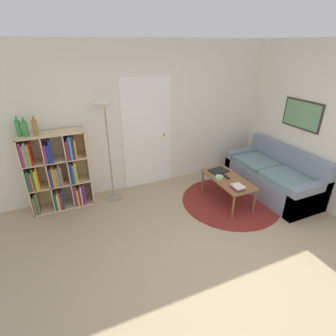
% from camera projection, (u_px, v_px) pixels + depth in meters
% --- Properties ---
extents(ground_plane, '(14.00, 14.00, 0.00)m').
position_uv_depth(ground_plane, '(226.00, 277.00, 3.12)').
color(ground_plane, tan).
extents(wall_back, '(7.64, 0.11, 2.60)m').
position_uv_depth(wall_back, '(149.00, 119.00, 4.72)').
color(wall_back, silver).
rests_on(wall_back, ground_plane).
extents(wall_right, '(0.08, 5.58, 2.60)m').
position_uv_depth(wall_right, '(304.00, 122.00, 4.47)').
color(wall_right, silver).
rests_on(wall_right, ground_plane).
extents(rug, '(1.68, 1.68, 0.01)m').
position_uv_depth(rug, '(230.00, 201.00, 4.62)').
color(rug, maroon).
rests_on(rug, ground_plane).
extents(bookshelf, '(0.96, 0.34, 1.30)m').
position_uv_depth(bookshelf, '(56.00, 173.00, 4.22)').
color(bookshelf, beige).
rests_on(bookshelf, ground_plane).
extents(floor_lamp, '(0.30, 0.30, 1.71)m').
position_uv_depth(floor_lamp, '(106.00, 119.00, 4.09)').
color(floor_lamp, gray).
rests_on(floor_lamp, ground_plane).
extents(couch, '(0.80, 1.77, 0.83)m').
position_uv_depth(couch, '(274.00, 177.00, 4.83)').
color(couch, gray).
rests_on(couch, ground_plane).
extents(coffee_table, '(0.50, 1.02, 0.44)m').
position_uv_depth(coffee_table, '(228.00, 181.00, 4.47)').
color(coffee_table, brown).
rests_on(coffee_table, ground_plane).
extents(laptop, '(0.34, 0.28, 0.02)m').
position_uv_depth(laptop, '(218.00, 171.00, 4.70)').
color(laptop, black).
rests_on(laptop, coffee_table).
extents(bowl, '(0.13, 0.13, 0.05)m').
position_uv_depth(bowl, '(219.00, 177.00, 4.44)').
color(bowl, '#9ED193').
rests_on(bowl, coffee_table).
extents(book_stack_on_table, '(0.16, 0.20, 0.07)m').
position_uv_depth(book_stack_on_table, '(238.00, 187.00, 4.12)').
color(book_stack_on_table, navy).
rests_on(book_stack_on_table, coffee_table).
extents(remote, '(0.05, 0.18, 0.02)m').
position_uv_depth(remote, '(226.00, 177.00, 4.49)').
color(remote, black).
rests_on(remote, coffee_table).
extents(bottle_left, '(0.08, 0.08, 0.29)m').
position_uv_depth(bottle_left, '(18.00, 128.00, 3.75)').
color(bottle_left, '#2D8438').
rests_on(bottle_left, bookshelf).
extents(bottle_middle, '(0.07, 0.07, 0.27)m').
position_uv_depth(bottle_middle, '(25.00, 129.00, 3.76)').
color(bottle_middle, '#2D8438').
rests_on(bottle_middle, bookshelf).
extents(bottle_right, '(0.07, 0.07, 0.28)m').
position_uv_depth(bottle_right, '(35.00, 127.00, 3.80)').
color(bottle_right, olive).
rests_on(bottle_right, bookshelf).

